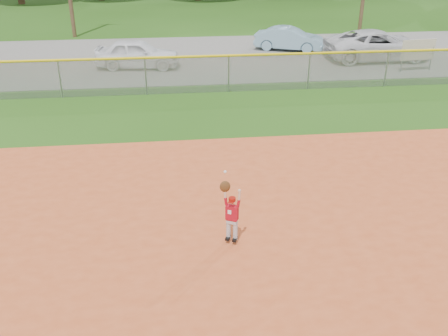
{
  "coord_description": "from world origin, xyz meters",
  "views": [
    {
      "loc": [
        -2.42,
        -9.68,
        6.27
      ],
      "look_at": [
        -1.24,
        0.73,
        1.1
      ],
      "focal_mm": 40.0,
      "sensor_mm": 36.0,
      "label": 1
    }
  ],
  "objects_px": {
    "car_blue": "(289,39)",
    "car_white_b": "(378,45)",
    "ballplayer": "(231,212)",
    "car_white_a": "(137,54)",
    "sponsor_sign": "(418,51)"
  },
  "relations": [
    {
      "from": "car_blue",
      "to": "car_white_b",
      "type": "relative_size",
      "value": 0.7
    },
    {
      "from": "ballplayer",
      "to": "car_white_b",
      "type": "bearing_deg",
      "value": 58.36
    },
    {
      "from": "car_white_a",
      "to": "car_blue",
      "type": "bearing_deg",
      "value": -64.11
    },
    {
      "from": "car_white_b",
      "to": "sponsor_sign",
      "type": "height_order",
      "value": "sponsor_sign"
    },
    {
      "from": "car_white_a",
      "to": "sponsor_sign",
      "type": "bearing_deg",
      "value": -92.7
    },
    {
      "from": "ballplayer",
      "to": "car_white_a",
      "type": "bearing_deg",
      "value": 99.82
    },
    {
      "from": "car_blue",
      "to": "car_white_b",
      "type": "bearing_deg",
      "value": -101.08
    },
    {
      "from": "car_white_a",
      "to": "ballplayer",
      "type": "xyz_separation_m",
      "value": [
        2.59,
        -14.93,
        0.11
      ]
    },
    {
      "from": "car_white_b",
      "to": "sponsor_sign",
      "type": "relative_size",
      "value": 3.11
    },
    {
      "from": "car_blue",
      "to": "car_white_b",
      "type": "distance_m",
      "value": 4.69
    },
    {
      "from": "sponsor_sign",
      "to": "car_white_b",
      "type": "bearing_deg",
      "value": 111.98
    },
    {
      "from": "car_blue",
      "to": "car_white_b",
      "type": "xyz_separation_m",
      "value": [
        3.93,
        -2.57,
        0.12
      ]
    },
    {
      "from": "car_white_b",
      "to": "ballplayer",
      "type": "relative_size",
      "value": 3.21
    },
    {
      "from": "car_white_b",
      "to": "ballplayer",
      "type": "bearing_deg",
      "value": 147.11
    },
    {
      "from": "car_white_b",
      "to": "car_blue",
      "type": "bearing_deg",
      "value": 55.56
    }
  ]
}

